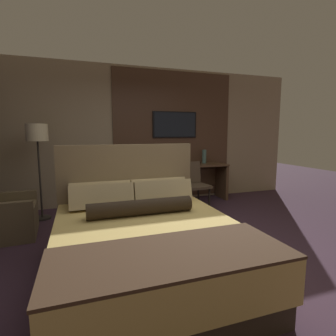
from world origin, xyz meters
TOP-DOWN VIEW (x-y plane):
  - ground_plane at (0.00, 0.00)m, footprint 16.00×16.00m
  - wall_back_tv_panel at (0.12, 2.59)m, footprint 7.20×0.09m
  - bed at (-0.57, -0.30)m, footprint 1.80×2.18m
  - desk at (0.79, 2.31)m, footprint 2.13×0.53m
  - tv at (0.79, 2.52)m, footprint 0.98×0.04m
  - desk_chair at (0.86, 1.73)m, footprint 0.56×0.56m
  - armchair_by_window at (-2.22, 1.28)m, footprint 0.82×0.84m
  - floor_lamp at (-1.82, 1.97)m, footprint 0.34×0.34m
  - vase_tall at (-0.09, 2.36)m, footprint 0.14×0.14m
  - vase_short at (1.44, 2.39)m, footprint 0.09×0.09m

SIDE VIEW (x-z plane):
  - ground_plane at x=0.00m, z-range 0.00..0.00m
  - armchair_by_window at x=-2.22m, z-range -0.13..0.67m
  - bed at x=-0.57m, z-range -0.30..1.00m
  - desk_chair at x=0.86m, z-range 0.09..0.99m
  - desk at x=0.79m, z-range 0.15..0.94m
  - vase_tall at x=-0.09m, z-range 0.79..1.07m
  - vase_short at x=1.44m, z-range 0.79..1.09m
  - floor_lamp at x=-1.82m, z-range 0.54..2.14m
  - wall_back_tv_panel at x=0.12m, z-range 0.00..2.80m
  - tv at x=0.79m, z-range 1.36..1.91m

